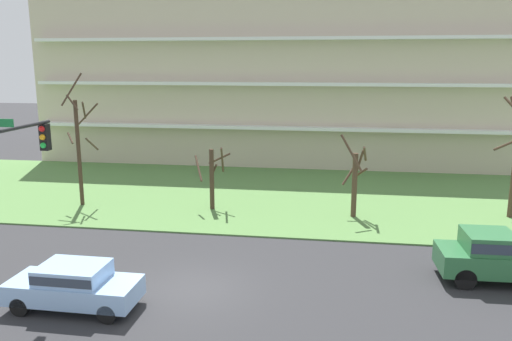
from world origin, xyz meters
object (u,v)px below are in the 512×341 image
object	(u,v)px
tree_far_left	(79,145)
sedan_blue_center_left	(74,284)
pickup_green_near_left	(505,256)
tree_center	(355,179)
tree_left	(212,176)

from	to	relation	value
tree_far_left	sedan_blue_center_left	bearing A→B (deg)	-63.98
pickup_green_near_left	sedan_blue_center_left	xyz separation A→B (m)	(-15.16, -4.49, -0.14)
tree_center	sedan_blue_center_left	distance (m)	15.45
tree_left	pickup_green_near_left	world-z (taller)	tree_left
tree_far_left	pickup_green_near_left	world-z (taller)	tree_far_left
tree_center	pickup_green_near_left	xyz separation A→B (m)	(5.39, -7.41, -1.15)
pickup_green_near_left	tree_far_left	bearing A→B (deg)	-21.22
tree_left	sedan_blue_center_left	xyz separation A→B (m)	(-1.89, -12.22, -1.13)
tree_left	tree_center	xyz separation A→B (m)	(7.88, -0.32, 0.16)
tree_far_left	sedan_blue_center_left	xyz separation A→B (m)	(5.84, -11.97, -2.74)
tree_left	tree_center	bearing A→B (deg)	-2.35
sedan_blue_center_left	tree_far_left	bearing A→B (deg)	116.67
pickup_green_near_left	sedan_blue_center_left	distance (m)	15.81
tree_far_left	tree_center	bearing A→B (deg)	-0.26
tree_left	pickup_green_near_left	size ratio (longest dim) A/B	0.68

